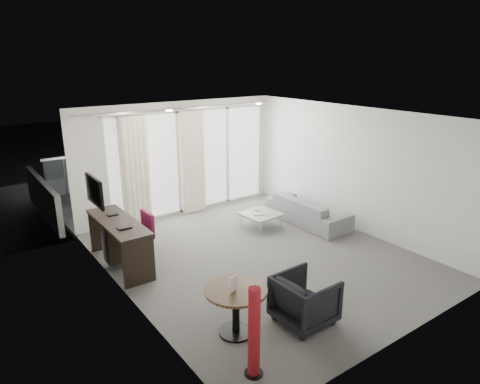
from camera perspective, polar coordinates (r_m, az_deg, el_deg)
floor at (r=8.04m, az=2.51°, el=-8.56°), size 5.00×6.00×0.00m
ceiling at (r=7.28m, az=2.79°, el=10.15°), size 5.00×6.00×0.00m
wall_left at (r=6.40m, az=-15.30°, el=-3.53°), size 0.00×6.00×2.60m
wall_right at (r=9.26m, az=14.94°, el=2.98°), size 0.00×6.00×2.60m
wall_front at (r=5.67m, az=21.83°, el=-7.03°), size 5.00×0.00×2.60m
window_panel at (r=10.15m, az=-6.47°, el=4.14°), size 4.00×0.02×2.38m
window_frame at (r=10.14m, az=-6.43°, el=4.13°), size 4.10×0.06×2.44m
curtain_left at (r=9.41m, az=-13.70°, el=2.67°), size 0.60×0.20×2.38m
curtain_right at (r=9.99m, az=-6.26°, el=3.93°), size 0.60×0.20×2.38m
curtain_track at (r=9.65m, az=-7.82°, el=10.94°), size 4.80×0.04×0.04m
downlight_a at (r=8.15m, az=-9.44°, el=10.66°), size 0.12×0.12×0.02m
downlight_b at (r=9.27m, az=2.50°, el=11.68°), size 0.12×0.12×0.02m
desk at (r=7.83m, az=-15.73°, el=-6.62°), size 0.56×1.78×0.84m
tv at (r=7.71m, az=-18.85°, el=0.12°), size 0.05×0.80×0.50m
desk_chair at (r=7.97m, az=-13.41°, el=-5.84°), size 0.49×0.46×0.88m
round_table at (r=5.86m, az=-0.55°, el=-15.60°), size 0.99×0.99×0.66m
menu_card at (r=5.61m, az=-0.93°, el=-12.57°), size 0.11×0.06×0.21m
red_lamp at (r=5.08m, az=1.89°, el=-18.23°), size 0.29×0.29×1.13m
tub_armchair at (r=6.14m, az=8.64°, el=-13.99°), size 0.77×0.75×0.69m
coffee_table at (r=9.26m, az=2.82°, el=-3.81°), size 0.81×0.81×0.33m
remote at (r=9.29m, az=2.32°, el=-2.46°), size 0.07×0.15×0.02m
magazine at (r=9.17m, az=2.33°, el=-2.72°), size 0.30×0.34×0.02m
sofa at (r=9.60m, az=9.04°, el=-2.42°), size 0.78×2.00×0.58m
terrace_slab at (r=11.79m, az=-9.87°, el=-0.47°), size 5.60×3.00×0.12m
rattan_chair_a at (r=11.36m, az=-8.53°, el=1.16°), size 0.51×0.51×0.74m
rattan_chair_b at (r=12.18m, az=-4.71°, el=2.73°), size 0.64×0.64×0.86m
rattan_table at (r=11.35m, az=-4.08°, el=0.68°), size 0.58×0.58×0.50m
balustrade at (r=12.92m, az=-12.83°, el=3.52°), size 5.50×0.06×1.05m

